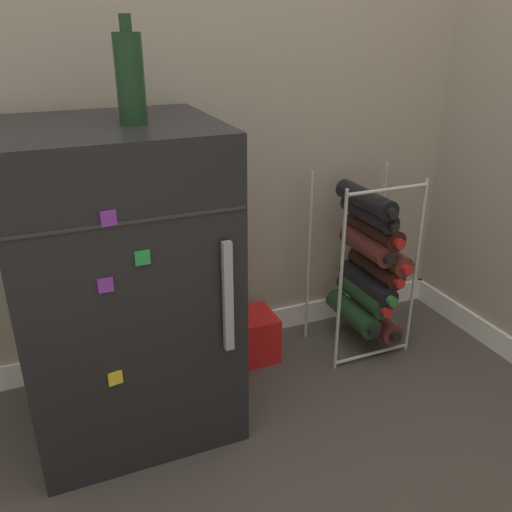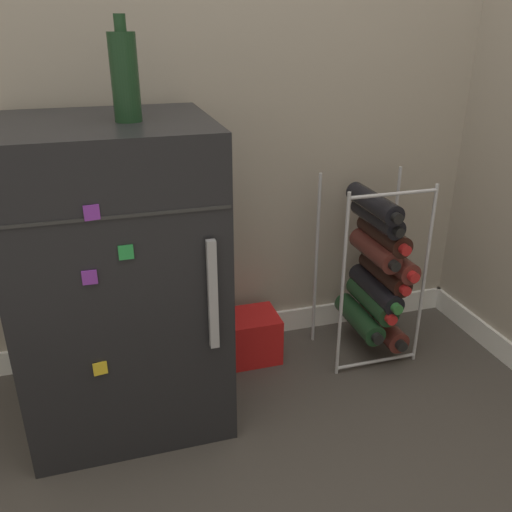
{
  "view_description": "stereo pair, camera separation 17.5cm",
  "coord_description": "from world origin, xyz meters",
  "px_view_note": "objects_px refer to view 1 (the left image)",
  "views": [
    {
      "loc": [
        -0.63,
        -1.12,
        1.16
      ],
      "look_at": [
        -0.02,
        0.36,
        0.46
      ],
      "focal_mm": 38.0,
      "sensor_mm": 36.0,
      "label": 1
    },
    {
      "loc": [
        -0.47,
        -1.18,
        1.16
      ],
      "look_at": [
        -0.02,
        0.36,
        0.46
      ],
      "focal_mm": 38.0,
      "sensor_mm": 36.0,
      "label": 2
    }
  ],
  "objects_px": {
    "wine_rack": "(369,266)",
    "fridge_top_bottle": "(130,77)",
    "soda_box": "(247,337)",
    "mini_fridge": "(123,284)"
  },
  "relations": [
    {
      "from": "wine_rack",
      "to": "fridge_top_bottle",
      "type": "bearing_deg",
      "value": -172.8
    },
    {
      "from": "soda_box",
      "to": "fridge_top_bottle",
      "type": "relative_size",
      "value": 0.8
    },
    {
      "from": "mini_fridge",
      "to": "wine_rack",
      "type": "distance_m",
      "value": 0.91
    },
    {
      "from": "wine_rack",
      "to": "mini_fridge",
      "type": "bearing_deg",
      "value": -175.59
    },
    {
      "from": "soda_box",
      "to": "fridge_top_bottle",
      "type": "distance_m",
      "value": 1.03
    },
    {
      "from": "soda_box",
      "to": "wine_rack",
      "type": "bearing_deg",
      "value": -9.38
    },
    {
      "from": "mini_fridge",
      "to": "soda_box",
      "type": "distance_m",
      "value": 0.59
    },
    {
      "from": "wine_rack",
      "to": "soda_box",
      "type": "height_order",
      "value": "wine_rack"
    },
    {
      "from": "fridge_top_bottle",
      "to": "wine_rack",
      "type": "bearing_deg",
      "value": 7.2
    },
    {
      "from": "fridge_top_bottle",
      "to": "mini_fridge",
      "type": "bearing_deg",
      "value": 151.76
    }
  ]
}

